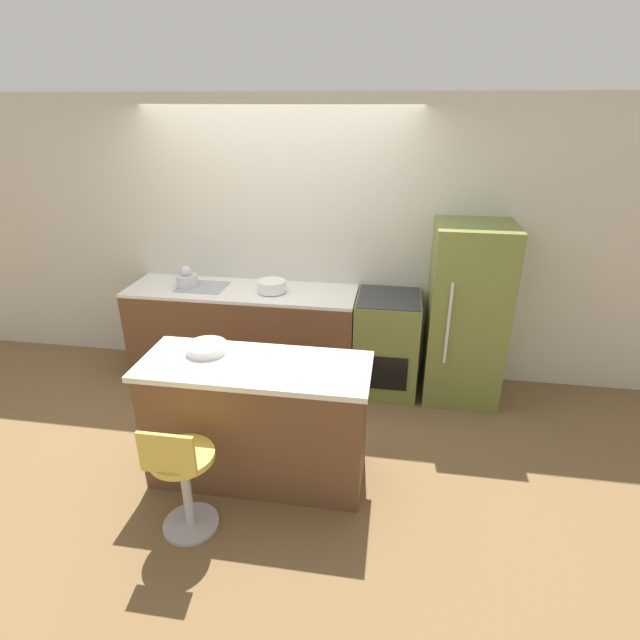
# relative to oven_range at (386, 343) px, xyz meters

# --- Properties ---
(ground_plane) EXTENTS (14.00, 14.00, 0.00)m
(ground_plane) POSITION_rel_oven_range_xyz_m (-1.05, -0.33, -0.46)
(ground_plane) COLOR brown
(wall_back) EXTENTS (8.00, 0.06, 2.60)m
(wall_back) POSITION_rel_oven_range_xyz_m (-1.05, 0.34, 0.84)
(wall_back) COLOR beige
(wall_back) RESTS_ON ground_plane
(back_counter) EXTENTS (2.15, 0.62, 0.92)m
(back_counter) POSITION_rel_oven_range_xyz_m (-1.37, 0.00, -0.00)
(back_counter) COLOR brown
(back_counter) RESTS_ON ground_plane
(kitchen_island) EXTENTS (1.57, 0.62, 0.91)m
(kitchen_island) POSITION_rel_oven_range_xyz_m (-0.85, -1.37, -0.00)
(kitchen_island) COLOR brown
(kitchen_island) RESTS_ON ground_plane
(oven_range) EXTENTS (0.58, 0.63, 0.92)m
(oven_range) POSITION_rel_oven_range_xyz_m (0.00, 0.00, 0.00)
(oven_range) COLOR olive
(oven_range) RESTS_ON ground_plane
(refrigerator) EXTENTS (0.66, 0.65, 1.60)m
(refrigerator) POSITION_rel_oven_range_xyz_m (0.68, -0.00, 0.34)
(refrigerator) COLOR olive
(refrigerator) RESTS_ON ground_plane
(stool_chair) EXTENTS (0.40, 0.40, 0.84)m
(stool_chair) POSITION_rel_oven_range_xyz_m (-1.16, -1.96, -0.05)
(stool_chair) COLOR #B7B7BC
(stool_chair) RESTS_ON ground_plane
(kettle) EXTENTS (0.20, 0.20, 0.20)m
(kettle) POSITION_rel_oven_range_xyz_m (-1.89, -0.02, 0.54)
(kettle) COLOR silver
(kettle) RESTS_ON back_counter
(mixing_bowl) EXTENTS (0.26, 0.26, 0.10)m
(mixing_bowl) POSITION_rel_oven_range_xyz_m (-1.07, -0.02, 0.51)
(mixing_bowl) COLOR white
(mixing_bowl) RESTS_ON back_counter
(fruit_bowl) EXTENTS (0.28, 0.28, 0.06)m
(fruit_bowl) POSITION_rel_oven_range_xyz_m (-1.23, -1.25, 0.49)
(fruit_bowl) COLOR white
(fruit_bowl) RESTS_ON kitchen_island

